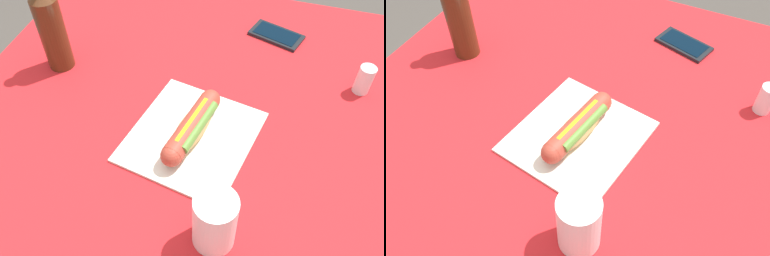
% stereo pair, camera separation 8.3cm
% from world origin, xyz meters
% --- Properties ---
extents(ground_plane, '(6.00, 6.00, 0.00)m').
position_xyz_m(ground_plane, '(0.00, 0.00, 0.00)').
color(ground_plane, '#47423D').
rests_on(ground_plane, ground).
extents(dining_table, '(1.04, 0.96, 0.74)m').
position_xyz_m(dining_table, '(0.00, 0.00, 0.60)').
color(dining_table, brown).
rests_on(dining_table, ground).
extents(paper_wrapper, '(0.30, 0.28, 0.01)m').
position_xyz_m(paper_wrapper, '(0.05, 0.06, 0.74)').
color(paper_wrapper, silver).
rests_on(paper_wrapper, dining_table).
extents(hot_dog, '(0.21, 0.08, 0.05)m').
position_xyz_m(hot_dog, '(0.05, 0.06, 0.77)').
color(hot_dog, tan).
rests_on(hot_dog, paper_wrapper).
extents(cell_phone, '(0.11, 0.15, 0.01)m').
position_xyz_m(cell_phone, '(-0.34, 0.17, 0.74)').
color(cell_phone, black).
rests_on(cell_phone, dining_table).
extents(soda_bottle, '(0.06, 0.06, 0.25)m').
position_xyz_m(soda_bottle, '(-0.08, -0.31, 0.84)').
color(soda_bottle, '#4C2814').
rests_on(soda_bottle, dining_table).
extents(drinking_cup, '(0.07, 0.07, 0.12)m').
position_xyz_m(drinking_cup, '(0.26, 0.16, 0.80)').
color(drinking_cup, white).
rests_on(drinking_cup, dining_table).
extents(salt_shaker, '(0.04, 0.04, 0.07)m').
position_xyz_m(salt_shaker, '(-0.19, 0.38, 0.77)').
color(salt_shaker, silver).
rests_on(salt_shaker, dining_table).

